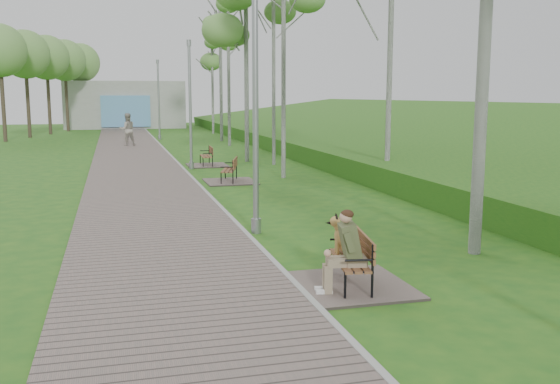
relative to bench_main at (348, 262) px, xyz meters
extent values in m
plane|color=#21581A|center=(-0.73, -3.01, -0.40)|extent=(120.00, 120.00, 0.00)
cube|color=#6C5E57|center=(-2.48, 18.49, -0.38)|extent=(3.50, 67.00, 0.04)
cube|color=#999993|center=(-0.73, 18.49, -0.37)|extent=(0.10, 67.00, 0.05)
cube|color=#467A1E|center=(11.27, 16.99, -0.40)|extent=(14.00, 70.00, 1.60)
cube|color=#9E9E99|center=(-2.23, 47.99, 1.60)|extent=(10.00, 5.00, 4.00)
cube|color=#5994C6|center=(-2.23, 45.39, 1.10)|extent=(4.00, 0.20, 2.60)
cube|color=#6C5E57|center=(0.09, 0.04, -0.38)|extent=(1.64, 1.82, 0.04)
cube|color=brown|center=(0.04, 0.04, 0.01)|extent=(0.65, 1.42, 0.04)
cube|color=brown|center=(0.25, 0.00, 0.26)|extent=(0.28, 1.35, 0.30)
cube|color=#6C5E57|center=(0.37, 11.69, -0.38)|extent=(1.63, 1.81, 0.04)
cube|color=brown|center=(0.32, 11.69, 0.01)|extent=(0.77, 1.41, 0.04)
cube|color=brown|center=(0.53, 11.63, 0.25)|extent=(0.41, 1.31, 0.30)
cube|color=#6C5E57|center=(0.34, 16.64, -0.38)|extent=(1.59, 1.77, 0.04)
cube|color=brown|center=(0.29, 16.64, 0.00)|extent=(0.45, 1.34, 0.04)
cube|color=brown|center=(0.50, 16.64, 0.24)|extent=(0.09, 1.33, 0.29)
cylinder|color=gray|center=(-0.50, 3.99, -0.24)|extent=(0.21, 0.21, 0.31)
cylinder|color=gray|center=(-0.50, 3.99, 2.21)|extent=(0.13, 0.13, 5.22)
cylinder|color=gray|center=(-0.41, 15.71, -0.25)|extent=(0.19, 0.19, 0.28)
cylinder|color=gray|center=(-0.41, 15.71, 1.97)|extent=(0.11, 0.11, 4.74)
cylinder|color=gray|center=(-0.41, 15.71, 4.39)|extent=(0.17, 0.17, 0.24)
cylinder|color=gray|center=(-0.41, 32.38, -0.25)|extent=(0.20, 0.20, 0.29)
cylinder|color=gray|center=(-0.41, 32.38, 2.04)|extent=(0.12, 0.12, 4.88)
cylinder|color=gray|center=(-0.41, 32.38, 4.53)|extent=(0.18, 0.18, 0.24)
imported|color=white|center=(-2.34, 32.76, 0.36)|extent=(0.64, 0.52, 1.51)
imported|color=gray|center=(-2.53, 27.64, 0.52)|extent=(1.01, 0.85, 1.84)
cylinder|color=silver|center=(4.93, 9.41, 3.89)|extent=(0.17, 0.17, 8.58)
cylinder|color=silver|center=(2.35, 12.27, 4.54)|extent=(0.18, 0.18, 9.88)
cylinder|color=silver|center=(3.07, 16.39, 4.33)|extent=(0.17, 0.17, 9.46)
cylinder|color=silver|center=(2.24, 17.84, 3.43)|extent=(0.20, 0.20, 7.64)
ellipsoid|color=#6FA34E|center=(2.24, 17.84, 5.87)|extent=(2.85, 2.85, 3.36)
cylinder|color=silver|center=(3.02, 26.26, 4.29)|extent=(0.17, 0.17, 9.38)
ellipsoid|color=#6FA34E|center=(3.02, 26.26, 7.29)|extent=(2.39, 2.39, 4.13)
cylinder|color=silver|center=(3.22, 30.06, 5.08)|extent=(0.20, 0.20, 10.95)
cylinder|color=silver|center=(3.90, 37.80, 3.64)|extent=(0.16, 0.16, 8.07)
ellipsoid|color=#6FA34E|center=(3.90, 37.80, 6.22)|extent=(2.36, 2.36, 3.55)
camera|label=1|loc=(-3.30, -8.42, 2.46)|focal=40.00mm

